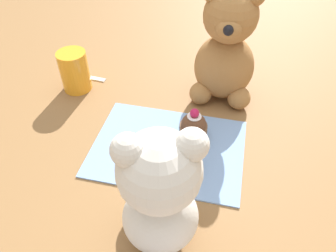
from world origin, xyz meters
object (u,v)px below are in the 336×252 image
object	(u,v)px
teddy_bear_cream	(160,194)
juice_glass	(75,71)
teaspoon	(84,76)
teddy_bear_tan	(226,50)
cupcake_near_cream_bear	(181,161)
cupcake_near_tan_bear	(194,127)

from	to	relation	value
teddy_bear_cream	juice_glass	xyz separation A→B (m)	(0.27, -0.31, -0.06)
teddy_bear_cream	teaspoon	distance (m)	0.46
teddy_bear_tan	juice_glass	bearing A→B (deg)	-172.54
teaspoon	cupcake_near_cream_bear	bearing A→B (deg)	145.20
teddy_bear_cream	cupcake_near_tan_bear	world-z (taller)	teddy_bear_cream
cupcake_near_tan_bear	cupcake_near_cream_bear	bearing A→B (deg)	85.54
teddy_bear_cream	cupcake_near_cream_bear	distance (m)	0.14
teddy_bear_cream	cupcake_near_cream_bear	xyz separation A→B (m)	(-0.00, -0.12, -0.07)
cupcake_near_tan_bear	juice_glass	distance (m)	0.30
teddy_bear_cream	teaspoon	bearing A→B (deg)	-70.92
teddy_bear_cream	juice_glass	world-z (taller)	teddy_bear_cream
teddy_bear_tan	juice_glass	distance (m)	0.32
teddy_bear_cream	teaspoon	xyz separation A→B (m)	(0.27, -0.35, -0.10)
teddy_bear_tan	cupcake_near_tan_bear	distance (m)	0.17
cupcake_near_tan_bear	teaspoon	distance (m)	0.32
teddy_bear_tan	juice_glass	world-z (taller)	teddy_bear_tan
teddy_bear_cream	cupcake_near_tan_bear	distance (m)	0.22
cupcake_near_cream_bear	cupcake_near_tan_bear	world-z (taller)	cupcake_near_cream_bear
cupcake_near_tan_bear	teddy_bear_cream	bearing A→B (deg)	87.00
juice_glass	teaspoon	bearing A→B (deg)	-84.12
juice_glass	teaspoon	xyz separation A→B (m)	(0.00, -0.04, -0.04)
cupcake_near_cream_bear	cupcake_near_tan_bear	size ratio (longest dim) A/B	1.13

